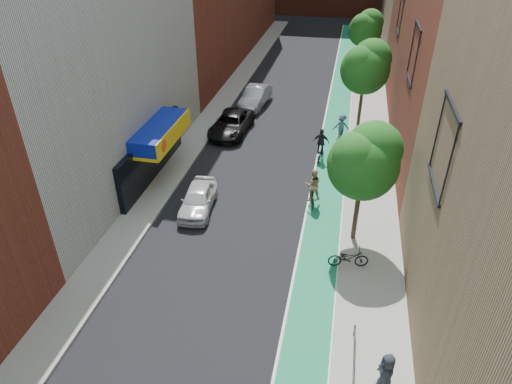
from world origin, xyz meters
The scene contains 15 objects.
bike_lane centered at (4.00, 26.00, 0.01)m, with size 2.00×68.00×0.01m, color #136F4D.
sidewalk_left centered at (-6.00, 26.00, 0.07)m, with size 2.00×68.00×0.15m, color gray.
sidewalk_right centered at (6.50, 26.00, 0.07)m, with size 3.00×68.00×0.15m, color gray.
building_left_white centered at (-11.00, 14.00, 6.00)m, with size 8.00×20.00×12.00m, color silver.
tree_near centered at (5.65, 10.02, 4.66)m, with size 3.40×3.36×6.42m.
tree_mid centered at (5.65, 24.02, 4.89)m, with size 3.55×3.53×6.74m.
tree_far centered at (5.65, 38.02, 4.50)m, with size 3.30×3.25×6.21m.
parked_car_white centered at (-3.00, 11.05, 0.71)m, with size 1.67×4.14×1.41m, color silver.
parked_car_black centered at (-3.71, 21.34, 0.74)m, with size 2.45×5.32×1.48m, color black.
parked_car_silver centered at (-3.06, 27.08, 0.80)m, with size 1.70×4.87×1.61m, color gray.
cyclist_lane_near centered at (3.20, 12.87, 0.94)m, with size 1.04×1.86×2.21m.
cyclist_lane_mid centered at (3.20, 18.45, 0.84)m, with size 1.12×1.84×2.19m.
cyclist_lane_far centered at (4.37, 21.28, 0.96)m, with size 1.27×1.91×2.17m.
parked_bike_far centered at (5.40, 7.72, 0.65)m, with size 0.66×1.89×1.00m, color black.
pedestrian centered at (6.84, 1.36, 1.04)m, with size 0.87×0.57×1.78m, color #22222A.
Camera 1 is at (4.49, -9.16, 14.59)m, focal length 32.00 mm.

